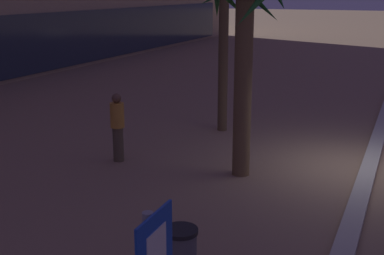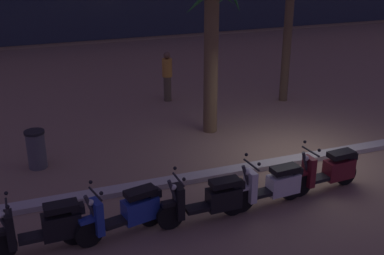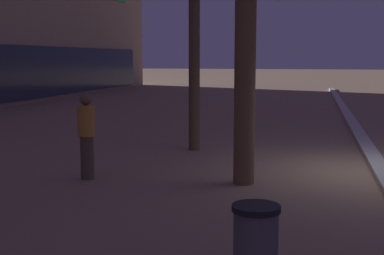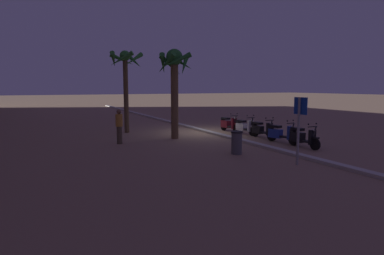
% 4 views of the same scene
% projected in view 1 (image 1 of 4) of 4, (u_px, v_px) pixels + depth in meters
% --- Properties ---
extents(ground_plane, '(200.00, 200.00, 0.00)m').
position_uv_depth(ground_plane, '(361.00, 169.00, 12.03)').
color(ground_plane, '#93755B').
extents(curb_strip, '(60.00, 0.36, 0.12)m').
position_uv_depth(curb_strip, '(369.00, 167.00, 11.95)').
color(curb_strip, '#BCB7AD').
rests_on(curb_strip, ground).
extents(palm_tree_far_corner, '(1.95, 2.00, 4.72)m').
position_uv_depth(palm_tree_far_corner, '(244.00, 19.00, 10.79)').
color(palm_tree_far_corner, brown).
rests_on(palm_tree_far_corner, ground).
extents(palm_tree_mid_walkway, '(2.03, 2.11, 4.89)m').
position_uv_depth(palm_tree_mid_walkway, '(224.00, 1.00, 14.39)').
color(palm_tree_mid_walkway, brown).
rests_on(palm_tree_mid_walkway, ground).
extents(pedestrian_strolling_near_curb, '(0.34, 0.34, 1.69)m').
position_uv_depth(pedestrian_strolling_near_curb, '(118.00, 126.00, 12.37)').
color(pedestrian_strolling_near_curb, brown).
rests_on(pedestrian_strolling_near_curb, ground).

